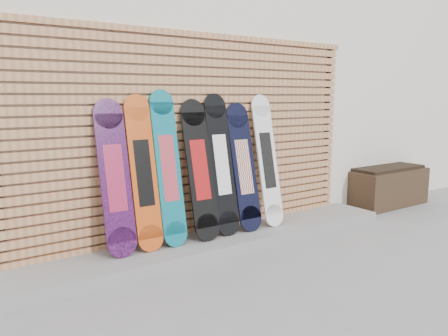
# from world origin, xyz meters

# --- Properties ---
(ground) EXTENTS (80.00, 80.00, 0.00)m
(ground) POSITION_xyz_m (0.00, 0.00, 0.00)
(ground) COLOR gray
(ground) RESTS_ON ground
(building) EXTENTS (12.00, 5.00, 3.60)m
(building) POSITION_xyz_m (0.50, 3.50, 1.80)
(building) COLOR silver
(building) RESTS_ON ground
(concrete_step) EXTENTS (4.60, 0.70, 0.12)m
(concrete_step) POSITION_xyz_m (-0.15, 0.68, 0.06)
(concrete_step) COLOR gray
(concrete_step) RESTS_ON ground
(slat_wall) EXTENTS (4.26, 0.08, 2.29)m
(slat_wall) POSITION_xyz_m (-0.15, 0.97, 1.21)
(slat_wall) COLOR #B6774C
(slat_wall) RESTS_ON ground
(planter_box) EXTENTS (1.31, 0.54, 0.59)m
(planter_box) POSITION_xyz_m (3.02, 0.79, 0.29)
(planter_box) COLOR #322316
(planter_box) RESTS_ON ground
(snowboard_0) EXTENTS (0.29, 0.32, 1.49)m
(snowboard_0) POSITION_xyz_m (-1.20, 0.79, 0.86)
(snowboard_0) COLOR black
(snowboard_0) RESTS_ON concrete_step
(snowboard_1) EXTENTS (0.26, 0.32, 1.53)m
(snowboard_1) POSITION_xyz_m (-0.91, 0.78, 0.88)
(snowboard_1) COLOR #CF4D16
(snowboard_1) RESTS_ON concrete_step
(snowboard_2) EXTENTS (0.26, 0.33, 1.58)m
(snowboard_2) POSITION_xyz_m (-0.64, 0.78, 0.91)
(snowboard_2) COLOR #0D6C7E
(snowboard_2) RESTS_ON concrete_step
(snowboard_3) EXTENTS (0.29, 0.37, 1.48)m
(snowboard_3) POSITION_xyz_m (-0.28, 0.76, 0.86)
(snowboard_3) COLOR black
(snowboard_3) RESTS_ON concrete_step
(snowboard_4) EXTENTS (0.28, 0.34, 1.54)m
(snowboard_4) POSITION_xyz_m (0.00, 0.77, 0.89)
(snowboard_4) COLOR black
(snowboard_4) RESTS_ON concrete_step
(snowboard_5) EXTENTS (0.29, 0.36, 1.44)m
(snowboard_5) POSITION_xyz_m (0.30, 0.76, 0.84)
(snowboard_5) COLOR black
(snowboard_5) RESTS_ON concrete_step
(snowboard_6) EXTENTS (0.26, 0.36, 1.53)m
(snowboard_6) POSITION_xyz_m (0.64, 0.76, 0.88)
(snowboard_6) COLOR white
(snowboard_6) RESTS_ON concrete_step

